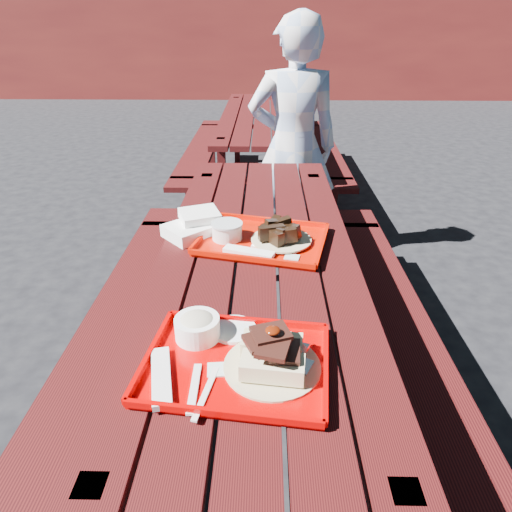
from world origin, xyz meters
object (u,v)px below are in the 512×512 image
(picnic_table_near, at_px, (257,297))
(picnic_table_far, at_px, (262,134))
(far_tray, at_px, (260,238))
(near_tray, at_px, (237,351))
(person, at_px, (293,148))

(picnic_table_near, xyz_separation_m, picnic_table_far, (0.00, 2.80, 0.00))
(far_tray, bearing_deg, near_tray, -94.13)
(picnic_table_far, height_order, far_tray, far_tray)
(picnic_table_near, xyz_separation_m, near_tray, (-0.04, -0.60, 0.22))
(picnic_table_near, relative_size, far_tray, 4.35)
(picnic_table_near, relative_size, picnic_table_far, 1.00)
(picnic_table_near, height_order, picnic_table_far, same)
(far_tray, xyz_separation_m, person, (0.19, 1.33, 0.02))
(picnic_table_far, distance_m, person, 1.42)
(picnic_table_near, distance_m, far_tray, 0.23)
(picnic_table_far, bearing_deg, person, -81.53)
(far_tray, bearing_deg, picnic_table_far, 90.24)
(picnic_table_near, height_order, near_tray, near_tray)
(picnic_table_far, xyz_separation_m, near_tray, (-0.04, -3.40, 0.22))
(near_tray, distance_m, person, 2.04)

